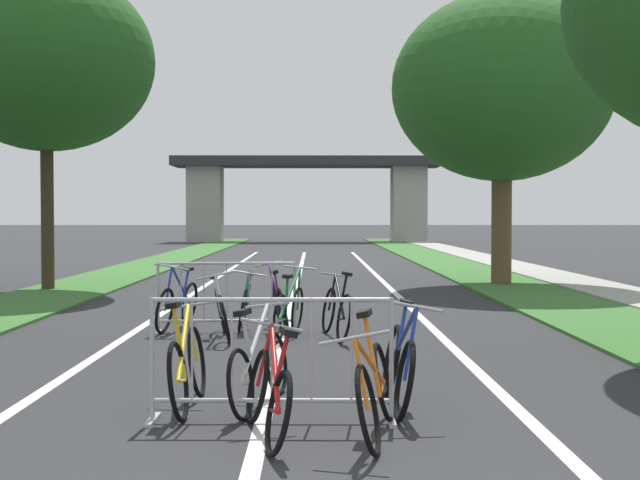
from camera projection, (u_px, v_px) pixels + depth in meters
grass_verge_left at (149, 266)px, 28.71m from camera, size 2.21×64.13×0.05m
grass_verge_right at (453, 265)px, 28.79m from camera, size 2.21×64.13×0.05m
sidewalk_path_right at (509, 265)px, 28.80m from camera, size 1.64×64.13×0.08m
lane_stripe_center at (297, 285)px, 21.07m from camera, size 0.14×37.10×0.01m
lane_stripe_right_lane at (386, 285)px, 21.08m from camera, size 0.14×37.10×0.01m
lane_stripe_left_lane at (207, 285)px, 21.05m from camera, size 0.14×37.10×0.01m
overpass_bridge at (307, 186)px, 55.39m from camera, size 17.47×3.83×5.55m
tree_left_maple_mid at (46, 60)px, 19.26m from camera, size 4.93×4.93×7.40m
tree_right_pine_near at (502, 88)px, 20.75m from camera, size 5.45×5.45×7.21m
crowd_barrier_nearest at (272, 361)px, 7.07m from camera, size 2.08×0.47×1.05m
crowd_barrier_second at (227, 298)px, 12.45m from camera, size 2.09×0.52×1.05m
bicycle_blue_0 at (398, 366)px, 7.57m from camera, size 0.43×1.69×1.02m
bicycle_silver_1 at (259, 367)px, 7.63m from camera, size 0.52×1.65×0.92m
bicycle_teal_2 at (245, 304)px, 12.94m from camera, size 0.52×1.64×0.93m
bicycle_orange_3 at (375, 389)px, 6.58m from camera, size 0.70×1.71×0.97m
bicycle_purple_4 at (279, 304)px, 12.95m from camera, size 0.62×1.64×1.03m
bicycle_white_5 at (222, 312)px, 11.88m from camera, size 0.53×1.76×0.99m
bicycle_red_6 at (268, 393)px, 6.54m from camera, size 0.54×1.61×0.90m
bicycle_black_7 at (337, 311)px, 11.88m from camera, size 0.46×1.69×0.96m
bicycle_yellow_8 at (187, 366)px, 7.56m from camera, size 0.52×1.67×0.99m
bicycle_green_9 at (289, 311)px, 11.94m from camera, size 0.61×1.75×1.00m
bicycle_blue_10 at (178, 304)px, 12.84m from camera, size 0.53×1.76×1.04m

